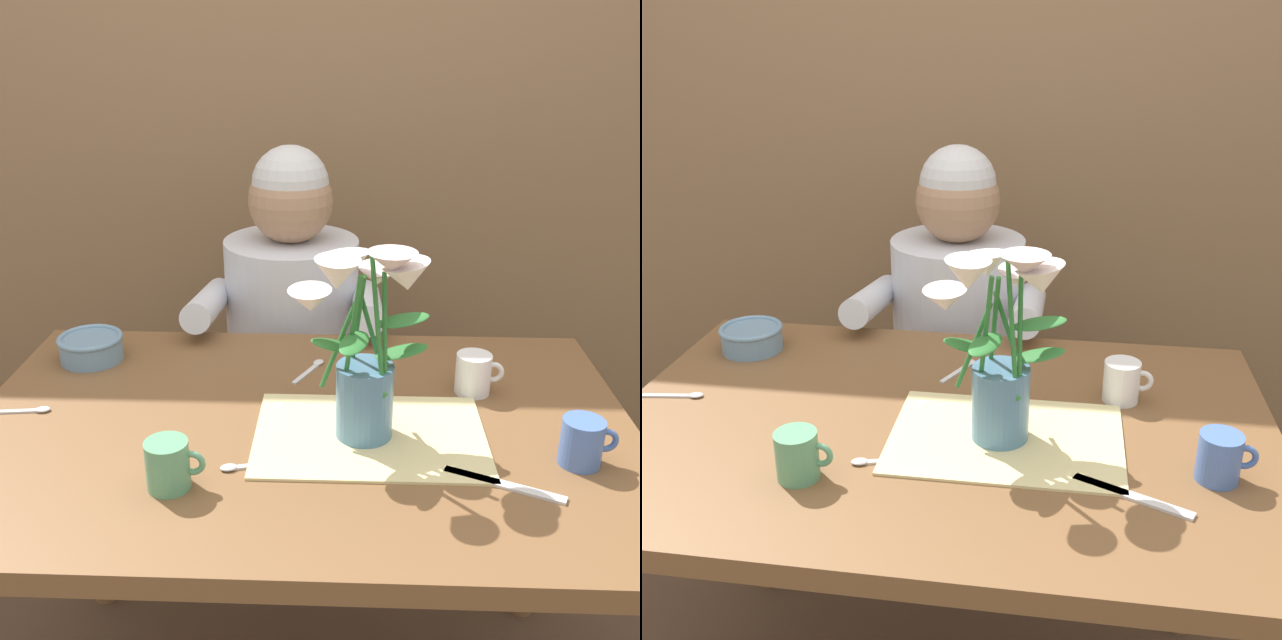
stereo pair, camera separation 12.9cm
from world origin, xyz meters
TOP-DOWN VIEW (x-y plane):
  - wood_panel_backdrop at (0.00, 1.05)m, footprint 4.00×0.10m
  - dining_table at (0.00, 0.00)m, footprint 1.20×0.80m
  - seated_person at (-0.06, 0.62)m, footprint 0.45×0.47m
  - striped_placemat at (0.12, -0.04)m, footprint 0.40×0.28m
  - flower_vase at (0.11, -0.05)m, footprint 0.25×0.22m
  - ceramic_bowl at (-0.46, 0.25)m, footprint 0.14×0.14m
  - dinner_knife at (0.33, -0.18)m, footprint 0.18×0.09m
  - ceramic_mug at (0.46, -0.11)m, footprint 0.09×0.07m
  - tea_cup at (-0.19, -0.20)m, footprint 0.09×0.07m
  - coffee_cup at (0.33, 0.13)m, footprint 0.09×0.07m
  - spoon_0 at (0.01, 0.22)m, footprint 0.07×0.11m
  - spoon_1 at (-0.05, 0.03)m, footprint 0.05×0.12m
  - spoon_2 at (-0.50, 0.02)m, footprint 0.12×0.03m
  - spoon_3 at (-0.08, -0.15)m, footprint 0.12×0.04m

SIDE VIEW (x-z plane):
  - seated_person at x=-0.06m, z-range 0.00..1.13m
  - dining_table at x=0.00m, z-range 0.27..1.01m
  - striped_placemat at x=0.12m, z-range 0.74..0.74m
  - dinner_knife at x=0.33m, z-range 0.74..0.74m
  - spoon_0 at x=0.01m, z-range 0.74..0.75m
  - spoon_1 at x=-0.05m, z-range 0.74..0.75m
  - spoon_2 at x=-0.50m, z-range 0.74..0.75m
  - spoon_3 at x=-0.08m, z-range 0.74..0.75m
  - ceramic_bowl at x=-0.46m, z-range 0.74..0.80m
  - ceramic_mug at x=0.46m, z-range 0.74..0.82m
  - tea_cup at x=-0.19m, z-range 0.74..0.82m
  - coffee_cup at x=0.33m, z-range 0.74..0.82m
  - flower_vase at x=0.11m, z-range 0.75..1.10m
  - wood_panel_backdrop at x=0.00m, z-range 0.00..2.50m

